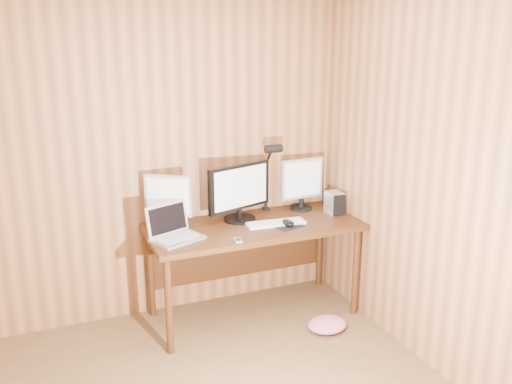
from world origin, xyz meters
TOP-DOWN VIEW (x-y plane):
  - room_shell at (0.00, 0.00)m, footprint 4.00×4.00m
  - desk at (0.93, 1.70)m, footprint 1.60×0.70m
  - monitor_center at (0.87, 1.77)m, footprint 0.55×0.25m
  - monitor_left at (0.33, 1.80)m, footprint 0.32×0.22m
  - monitor_right at (1.44, 1.83)m, footprint 0.38×0.18m
  - laptop at (0.30, 1.58)m, footprint 0.41×0.36m
  - keyboard at (1.09, 1.57)m, footprint 0.46×0.17m
  - mousepad at (1.16, 1.50)m, footprint 0.24×0.21m
  - mouse at (1.16, 1.50)m, footprint 0.09×0.13m
  - hard_drive at (1.63, 1.63)m, footprint 0.12×0.16m
  - phone at (0.70, 1.35)m, footprint 0.06×0.10m
  - speaker at (1.69, 1.88)m, footprint 0.05×0.05m
  - desk_lamp at (1.17, 1.86)m, footprint 0.14×0.20m
  - fabric_pile at (1.34, 1.19)m, footprint 0.36×0.32m

SIDE VIEW (x-z plane):
  - fabric_pile at x=1.34m, z-range 0.00..0.10m
  - desk at x=0.93m, z-range 0.25..1.00m
  - mousepad at x=1.16m, z-range 0.75..0.75m
  - phone at x=0.70m, z-range 0.75..0.76m
  - keyboard at x=1.09m, z-range 0.75..0.77m
  - mouse at x=1.16m, z-range 0.75..0.80m
  - speaker at x=1.69m, z-range 0.75..0.87m
  - laptop at x=0.30m, z-range 0.69..0.93m
  - hard_drive at x=1.63m, z-range 0.75..0.93m
  - monitor_left at x=0.33m, z-range 0.76..1.17m
  - monitor_right at x=1.44m, z-range 0.77..1.19m
  - monitor_center at x=0.87m, z-range 0.76..1.20m
  - desk_lamp at x=1.17m, z-range 0.82..1.43m
  - room_shell at x=0.00m, z-range -0.75..3.25m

